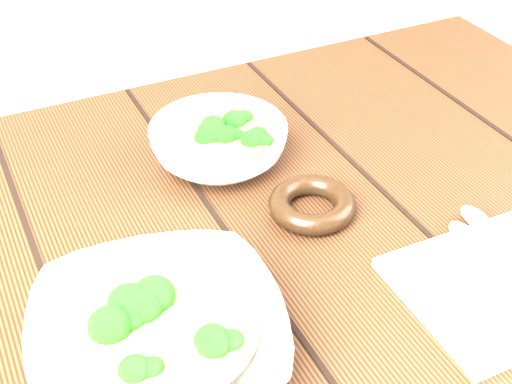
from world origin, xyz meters
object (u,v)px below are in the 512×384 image
object	(u,v)px
table	(256,320)
napkin	(503,284)
soup_bowl_front	(159,336)
trivet	(312,204)
soup_bowl_back	(219,143)

from	to	relation	value
table	napkin	bearing A→B (deg)	-41.00
soup_bowl_front	table	bearing A→B (deg)	35.43
table	napkin	world-z (taller)	napkin
table	soup_bowl_front	size ratio (longest dim) A/B	4.51
table	soup_bowl_front	bearing A→B (deg)	-144.57
soup_bowl_front	napkin	size ratio (longest dim) A/B	1.29
table	trivet	xyz separation A→B (m)	(0.08, 0.02, 0.13)
soup_bowl_back	trivet	size ratio (longest dim) A/B	2.24
soup_bowl_front	trivet	xyz separation A→B (m)	(0.23, 0.13, -0.02)
trivet	napkin	bearing A→B (deg)	-59.29
soup_bowl_back	napkin	size ratio (longest dim) A/B	1.10
table	napkin	xyz separation A→B (m)	(0.20, -0.17, 0.13)
table	napkin	size ratio (longest dim) A/B	5.83
table	trivet	bearing A→B (deg)	14.65
soup_bowl_back	napkin	distance (m)	0.37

